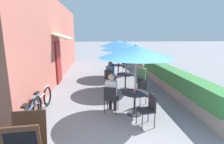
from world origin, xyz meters
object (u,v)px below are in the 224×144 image
object	(u,v)px
patio_table_mid	(125,78)
patio_umbrella_far	(119,43)
cafe_chair_near_right	(148,108)
patio_table_far	(118,68)
cafe_chair_mid_right	(110,77)
cafe_chair_near_back	(146,92)
cafe_chair_mid_left	(142,80)
patio_table_near	(135,98)
cafe_chair_far_right	(110,70)
coffee_cup_near	(134,92)
cafe_chair_near_left	(111,97)
seated_patron_mid_left	(142,76)
cafe_chair_far_left	(126,67)
patio_umbrella_mid	(126,46)
bicycle_second	(41,102)
bicycle_leaning	(30,116)
patio_umbrella_near	(136,52)
coffee_cup_far	(119,64)
seated_patron_mid_right	(111,73)
seated_patron_near_left	(112,91)

from	to	relation	value
patio_table_mid	patio_umbrella_far	bearing A→B (deg)	90.36
cafe_chair_near_right	patio_umbrella_far	size ratio (longest dim) A/B	0.40
patio_table_mid	patio_table_far	bearing A→B (deg)	90.36
cafe_chair_near_right	cafe_chair_mid_right	size ratio (longest dim) A/B	1.00
cafe_chair_near_back	cafe_chair_mid_left	distance (m)	1.73
patio_table_near	cafe_chair_far_right	size ratio (longest dim) A/B	0.92
cafe_chair_near_right	coffee_cup_near	xyz separation A→B (m)	(-0.27, 0.64, 0.24)
cafe_chair_near_left	seated_patron_mid_left	xyz separation A→B (m)	(1.49, 1.98, 0.17)
cafe_chair_mid_right	cafe_chair_far_left	bearing A→B (deg)	93.57
patio_umbrella_mid	bicycle_second	xyz separation A→B (m)	(-3.05, -2.11, -1.60)
patio_table_far	seated_patron_mid_left	bearing A→B (deg)	-76.91
cafe_chair_far_right	patio_table_near	bearing A→B (deg)	-121.90
cafe_chair_near_back	cafe_chair_mid_right	bearing A→B (deg)	-105.86
cafe_chair_near_left	bicycle_leaning	distance (m)	2.30
patio_umbrella_near	bicycle_leaning	size ratio (longest dim) A/B	1.23
coffee_cup_near	patio_table_mid	distance (m)	2.61
patio_table_mid	coffee_cup_far	size ratio (longest dim) A/B	8.86
patio_umbrella_far	bicycle_leaning	bearing A→B (deg)	-118.67
patio_umbrella_mid	cafe_chair_mid_right	size ratio (longest dim) A/B	2.51
patio_table_mid	patio_table_far	distance (m)	2.41
cafe_chair_near_left	coffee_cup_near	bearing A→B (deg)	-0.35
patio_umbrella_mid	bicycle_second	size ratio (longest dim) A/B	1.24
patio_umbrella_near	patio_table_far	xyz separation A→B (m)	(0.12, 4.94, -1.43)
cafe_chair_mid_left	patio_umbrella_far	distance (m)	3.13
patio_table_mid	seated_patron_mid_right	bearing A→B (deg)	149.00
cafe_chair_near_back	cafe_chair_mid_right	distance (m)	2.50
seated_patron_near_left	patio_umbrella_far	world-z (taller)	patio_umbrella_far
seated_patron_mid_right	patio_umbrella_near	bearing A→B (deg)	-52.00
cafe_chair_near_right	patio_table_far	size ratio (longest dim) A/B	1.09
patio_table_far	bicycle_second	world-z (taller)	bicycle_second
patio_table_mid	patio_umbrella_mid	size ratio (longest dim) A/B	0.37
patio_table_near	cafe_chair_far_left	world-z (taller)	cafe_chair_far_left
coffee_cup_far	bicycle_leaning	world-z (taller)	coffee_cup_far
patio_table_near	coffee_cup_far	size ratio (longest dim) A/B	8.86
patio_table_far	coffee_cup_far	world-z (taller)	coffee_cup_far
patio_table_mid	cafe_chair_near_back	bearing A→B (deg)	-79.35
seated_patron_near_left	cafe_chair_mid_left	xyz separation A→B (m)	(1.51, 1.97, -0.17)
patio_umbrella_mid	patio_table_mid	bearing A→B (deg)	0.00
cafe_chair_near_back	seated_patron_mid_right	xyz separation A→B (m)	(-1.01, 2.37, 0.17)
patio_umbrella_near	patio_umbrella_mid	bearing A→B (deg)	86.95
patio_umbrella_near	seated_patron_mid_left	distance (m)	2.61
coffee_cup_far	cafe_chair_near_left	bearing A→B (deg)	-100.74
cafe_chair_far_left	cafe_chair_near_left	bearing A→B (deg)	37.97
seated_patron_mid_left	bicycle_leaning	size ratio (longest dim) A/B	0.70
cafe_chair_near_left	patio_table_mid	xyz separation A→B (m)	(0.86, 2.36, 0.01)
coffee_cup_near	coffee_cup_far	bearing A→B (deg)	87.52
seated_patron_near_left	seated_patron_mid_right	distance (m)	2.64
cafe_chair_mid_right	seated_patron_mid_right	size ratio (longest dim) A/B	0.70
patio_umbrella_mid	cafe_chair_mid_left	world-z (taller)	patio_umbrella_mid
patio_umbrella_mid	seated_patron_mid_right	distance (m)	1.47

